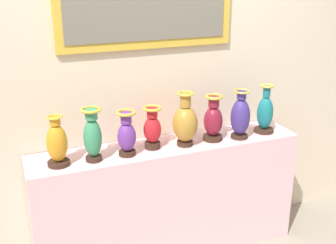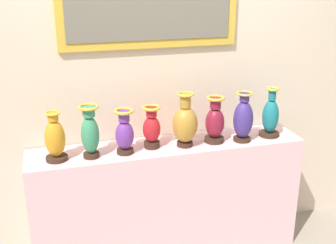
# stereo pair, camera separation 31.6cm
# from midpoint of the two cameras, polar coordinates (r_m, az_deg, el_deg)

# --- Properties ---
(display_shelf) EXTENTS (2.07, 0.40, 0.94)m
(display_shelf) POSITION_cam_midpoint_polar(r_m,az_deg,el_deg) (3.43, 2.67, -10.29)
(display_shelf) COLOR beige
(display_shelf) RESTS_ON ground_plane
(back_wall) EXTENTS (4.19, 0.14, 2.61)m
(back_wall) POSITION_cam_midpoint_polar(r_m,az_deg,el_deg) (3.33, 1.46, 4.92)
(back_wall) COLOR beige
(back_wall) RESTS_ON ground_plane
(vase_amber) EXTENTS (0.15, 0.15, 0.35)m
(vase_amber) POSITION_cam_midpoint_polar(r_m,az_deg,el_deg) (2.98, -11.81, -2.29)
(vase_amber) COLOR #382319
(vase_amber) RESTS_ON display_shelf
(vase_jade) EXTENTS (0.14, 0.14, 0.38)m
(vase_jade) POSITION_cam_midpoint_polar(r_m,az_deg,el_deg) (2.97, -7.31, -1.44)
(vase_jade) COLOR #382319
(vase_jade) RESTS_ON display_shelf
(vase_violet) EXTENTS (0.14, 0.14, 0.33)m
(vase_violet) POSITION_cam_midpoint_polar(r_m,az_deg,el_deg) (3.03, -2.81, -1.52)
(vase_violet) COLOR #382319
(vase_violet) RESTS_ON display_shelf
(vase_crimson) EXTENTS (0.13, 0.13, 0.32)m
(vase_crimson) POSITION_cam_midpoint_polar(r_m,az_deg,el_deg) (3.12, 0.71, -0.84)
(vase_crimson) COLOR #382319
(vase_crimson) RESTS_ON display_shelf
(vase_ochre) EXTENTS (0.19, 0.19, 0.41)m
(vase_ochre) POSITION_cam_midpoint_polar(r_m,az_deg,el_deg) (3.15, 5.14, -0.23)
(vase_ochre) COLOR #382319
(vase_ochre) RESTS_ON display_shelf
(vase_burgundy) EXTENTS (0.15, 0.15, 0.36)m
(vase_burgundy) POSITION_cam_midpoint_polar(r_m,az_deg,el_deg) (3.26, 8.98, -0.02)
(vase_burgundy) COLOR #382319
(vase_burgundy) RESTS_ON display_shelf
(vase_indigo) EXTENTS (0.15, 0.15, 0.38)m
(vase_indigo) POSITION_cam_midpoint_polar(r_m,az_deg,el_deg) (3.32, 12.62, 0.33)
(vase_indigo) COLOR #382319
(vase_indigo) RESTS_ON display_shelf
(vase_teal) EXTENTS (0.16, 0.16, 0.39)m
(vase_teal) POSITION_cam_midpoint_polar(r_m,az_deg,el_deg) (3.47, 15.95, 0.68)
(vase_teal) COLOR #382319
(vase_teal) RESTS_ON display_shelf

